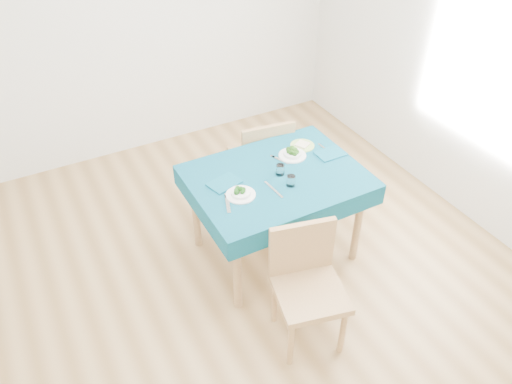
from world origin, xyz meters
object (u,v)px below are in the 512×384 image
bowl_far (293,153)px  table (276,215)px  chair_near (311,281)px  chair_far (259,143)px  bowl_near (241,192)px  side_plate (302,146)px

bowl_far → table: bearing=-145.3°
chair_near → chair_far: chair_far is taller
bowl_far → chair_near: bearing=-114.8°
chair_near → bowl_near: bearing=112.3°
table → side_plate: side_plate is taller
side_plate → bowl_far: bearing=-149.8°
chair_far → table: bearing=78.9°
bowl_near → bowl_far: 0.62m
chair_far → side_plate: bearing=113.8°
table → chair_near: chair_near is taller
chair_near → bowl_near: size_ratio=5.24×
table → bowl_near: bowl_near is taller
table → chair_near: bearing=-105.1°
chair_far → bowl_far: bearing=96.7°
table → bowl_far: 0.50m
bowl_far → side_plate: (0.14, 0.08, -0.03)m
chair_far → bowl_near: size_ratio=5.52×
table → bowl_near: (-0.34, -0.09, 0.41)m
chair_far → side_plate: (0.13, -0.46, 0.19)m
table → bowl_near: 0.54m
table → chair_far: 0.77m
chair_far → bowl_near: (-0.58, -0.79, 0.22)m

